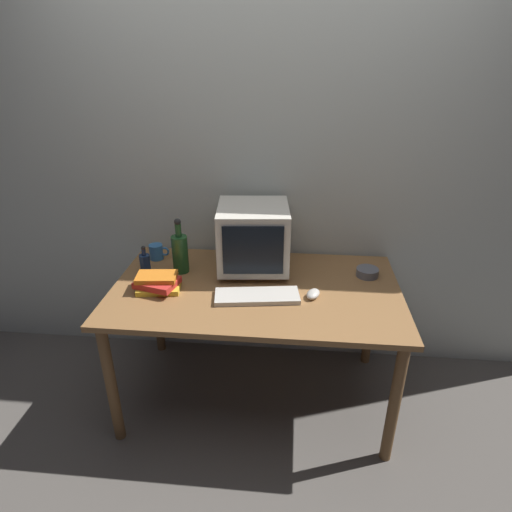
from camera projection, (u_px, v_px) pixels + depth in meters
ground_plane at (256, 394)px, 2.57m from camera, size 6.00×6.00×0.00m
back_wall at (264, 168)px, 2.47m from camera, size 4.00×0.08×2.50m
desk at (256, 300)px, 2.28m from camera, size 1.50×0.87×0.74m
crt_monitor at (253, 237)px, 2.35m from camera, size 0.41×0.42×0.37m
keyboard at (257, 296)px, 2.14m from camera, size 0.44×0.21×0.02m
computer_mouse at (313, 294)px, 2.15m from camera, size 0.09×0.11×0.04m
bottle_tall at (180, 252)px, 2.36m from camera, size 0.09×0.09×0.31m
bottle_short at (145, 262)px, 2.37m from camera, size 0.06×0.06×0.16m
book_stack at (158, 283)px, 2.20m from camera, size 0.24×0.20×0.08m
mug at (157, 252)px, 2.53m from camera, size 0.12×0.08×0.09m
cd_spindle at (367, 272)px, 2.35m from camera, size 0.12×0.12×0.04m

